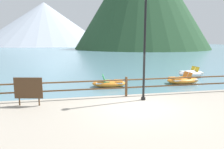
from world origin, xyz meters
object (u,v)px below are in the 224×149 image
at_px(pedal_boat_0, 191,74).
at_px(sign_board, 28,89).
at_px(lamp_post, 145,39).
at_px(pedal_boat_1, 183,80).
at_px(pedal_boat_3, 109,83).

bearing_deg(pedal_boat_0, sign_board, -150.11).
bearing_deg(sign_board, lamp_post, -1.47).
bearing_deg(pedal_boat_1, pedal_boat_0, 47.00).
distance_m(pedal_boat_0, pedal_boat_1, 2.95).
xyz_separation_m(sign_board, pedal_boat_0, (11.59, 6.66, -0.81)).
xyz_separation_m(lamp_post, pedal_boat_1, (4.64, 4.63, -2.90)).
height_order(lamp_post, sign_board, lamp_post).
relative_size(lamp_post, pedal_boat_0, 1.97).
xyz_separation_m(lamp_post, sign_board, (-4.94, 0.13, -2.03)).
distance_m(lamp_post, sign_board, 5.34).
bearing_deg(lamp_post, pedal_boat_3, 99.07).
relative_size(pedal_boat_0, pedal_boat_1, 0.96).
bearing_deg(pedal_boat_1, pedal_boat_3, -179.74).
height_order(sign_board, pedal_boat_3, sign_board).
relative_size(pedal_boat_1, pedal_boat_3, 1.03).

